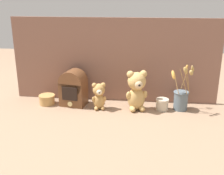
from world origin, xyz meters
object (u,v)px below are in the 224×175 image
object	(u,v)px
teddy_bear_large	(137,90)
teddy_bear_medium	(99,95)
vintage_radio	(73,88)
decorative_tin_short	(47,99)
flower_vase	(181,98)
decorative_tin_tall	(162,104)

from	to	relation	value
teddy_bear_large	teddy_bear_medium	size ratio (longest dim) A/B	1.47
vintage_radio	decorative_tin_short	bearing A→B (deg)	-176.51
decorative_tin_short	flower_vase	bearing A→B (deg)	0.24
teddy_bear_large	decorative_tin_tall	world-z (taller)	teddy_bear_large
teddy_bear_medium	decorative_tin_short	world-z (taller)	teddy_bear_medium
teddy_bear_large	decorative_tin_tall	bearing A→B (deg)	4.37
decorative_tin_tall	decorative_tin_short	distance (m)	0.81
decorative_tin_tall	decorative_tin_short	world-z (taller)	decorative_tin_tall
teddy_bear_large	decorative_tin_short	distance (m)	0.65
flower_vase	decorative_tin_short	size ratio (longest dim) A/B	2.87
teddy_bear_large	vintage_radio	size ratio (longest dim) A/B	1.08
teddy_bear_large	decorative_tin_short	world-z (taller)	teddy_bear_large
decorative_tin_tall	flower_vase	bearing A→B (deg)	8.53
teddy_bear_large	decorative_tin_tall	size ratio (longest dim) A/B	3.16
teddy_bear_medium	vintage_radio	xyz separation A→B (m)	(-0.19, 0.06, 0.03)
teddy_bear_large	decorative_tin_short	size ratio (longest dim) A/B	2.43
teddy_bear_large	flower_vase	xyz separation A→B (m)	(0.30, 0.03, -0.06)
teddy_bear_medium	decorative_tin_tall	distance (m)	0.43
decorative_tin_tall	decorative_tin_short	xyz separation A→B (m)	(-0.81, 0.01, -0.01)
teddy_bear_medium	flower_vase	size ratio (longest dim) A/B	0.58
decorative_tin_short	teddy_bear_medium	bearing A→B (deg)	-6.52
teddy_bear_large	decorative_tin_tall	xyz separation A→B (m)	(0.17, 0.01, -0.10)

